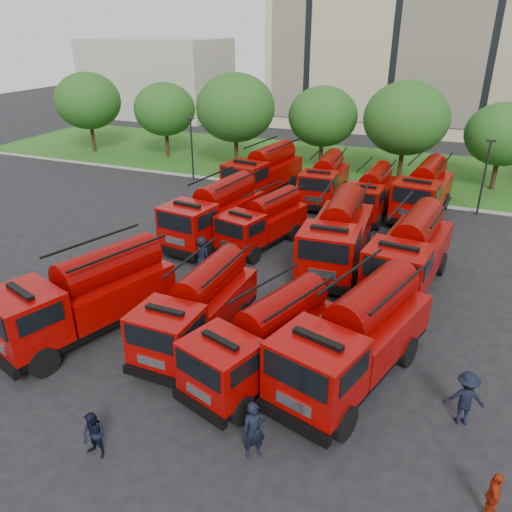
{
  "coord_description": "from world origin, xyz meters",
  "views": [
    {
      "loc": [
        10.23,
        -18.24,
        11.93
      ],
      "look_at": [
        2.02,
        1.73,
        1.8
      ],
      "focal_mm": 35.0,
      "sensor_mm": 36.0,
      "label": 1
    }
  ],
  "objects_px": {
    "fire_truck_2": "(264,339)",
    "firefighter_4": "(203,270)",
    "fire_truck_5": "(263,221)",
    "fire_truck_1": "(198,307)",
    "fire_truck_7": "(410,252)",
    "firefighter_3": "(460,421)",
    "fire_truck_3": "(355,336)",
    "firefighter_0": "(254,455)",
    "fire_truck_10": "(371,193)",
    "fire_truck_4": "(215,212)",
    "fire_truck_6": "(338,234)",
    "firefighter_1": "(98,455)",
    "fire_truck_0": "(87,295)",
    "fire_truck_8": "(264,172)",
    "fire_truck_9": "(325,179)",
    "fire_truck_11": "(423,190)",
    "firefighter_5": "(410,287)"
  },
  "relations": [
    {
      "from": "fire_truck_10",
      "to": "fire_truck_5",
      "type": "bearing_deg",
      "value": -119.85
    },
    {
      "from": "fire_truck_9",
      "to": "firefighter_1",
      "type": "height_order",
      "value": "fire_truck_9"
    },
    {
      "from": "fire_truck_5",
      "to": "firefighter_0",
      "type": "height_order",
      "value": "fire_truck_5"
    },
    {
      "from": "fire_truck_7",
      "to": "fire_truck_8",
      "type": "distance_m",
      "value": 15.92
    },
    {
      "from": "fire_truck_1",
      "to": "fire_truck_4",
      "type": "height_order",
      "value": "fire_truck_4"
    },
    {
      "from": "fire_truck_7",
      "to": "firefighter_3",
      "type": "height_order",
      "value": "fire_truck_7"
    },
    {
      "from": "fire_truck_7",
      "to": "fire_truck_1",
      "type": "bearing_deg",
      "value": -124.44
    },
    {
      "from": "fire_truck_11",
      "to": "firefighter_3",
      "type": "bearing_deg",
      "value": -74.02
    },
    {
      "from": "fire_truck_3",
      "to": "firefighter_1",
      "type": "relative_size",
      "value": 5.12
    },
    {
      "from": "firefighter_0",
      "to": "firefighter_1",
      "type": "relative_size",
      "value": 1.21
    },
    {
      "from": "fire_truck_5",
      "to": "firefighter_5",
      "type": "xyz_separation_m",
      "value": [
        8.66,
        -2.12,
        -1.49
      ]
    },
    {
      "from": "fire_truck_6",
      "to": "firefighter_4",
      "type": "bearing_deg",
      "value": -156.3
    },
    {
      "from": "fire_truck_11",
      "to": "firefighter_5",
      "type": "relative_size",
      "value": 4.94
    },
    {
      "from": "fire_truck_2",
      "to": "firefighter_3",
      "type": "relative_size",
      "value": 3.64
    },
    {
      "from": "fire_truck_3",
      "to": "firefighter_0",
      "type": "height_order",
      "value": "fire_truck_3"
    },
    {
      "from": "fire_truck_0",
      "to": "fire_truck_10",
      "type": "height_order",
      "value": "fire_truck_0"
    },
    {
      "from": "fire_truck_4",
      "to": "fire_truck_6",
      "type": "xyz_separation_m",
      "value": [
        7.6,
        -0.68,
        0.08
      ]
    },
    {
      "from": "firefighter_0",
      "to": "fire_truck_4",
      "type": "bearing_deg",
      "value": 82.8
    },
    {
      "from": "fire_truck_8",
      "to": "firefighter_4",
      "type": "bearing_deg",
      "value": -73.94
    },
    {
      "from": "firefighter_3",
      "to": "fire_truck_1",
      "type": "bearing_deg",
      "value": -16.48
    },
    {
      "from": "fire_truck_4",
      "to": "fire_truck_11",
      "type": "height_order",
      "value": "fire_truck_11"
    },
    {
      "from": "fire_truck_2",
      "to": "fire_truck_6",
      "type": "distance_m",
      "value": 10.03
    },
    {
      "from": "firefighter_0",
      "to": "fire_truck_5",
      "type": "bearing_deg",
      "value": 72.85
    },
    {
      "from": "firefighter_3",
      "to": "firefighter_4",
      "type": "bearing_deg",
      "value": -38.37
    },
    {
      "from": "fire_truck_9",
      "to": "firefighter_3",
      "type": "distance_m",
      "value": 22.66
    },
    {
      "from": "firefighter_1",
      "to": "fire_truck_4",
      "type": "bearing_deg",
      "value": 108.99
    },
    {
      "from": "firefighter_1",
      "to": "firefighter_3",
      "type": "height_order",
      "value": "firefighter_3"
    },
    {
      "from": "fire_truck_6",
      "to": "fire_truck_7",
      "type": "bearing_deg",
      "value": -15.2
    },
    {
      "from": "fire_truck_8",
      "to": "fire_truck_10",
      "type": "relative_size",
      "value": 1.19
    },
    {
      "from": "fire_truck_1",
      "to": "firefighter_4",
      "type": "relative_size",
      "value": 3.61
    },
    {
      "from": "fire_truck_5",
      "to": "fire_truck_1",
      "type": "bearing_deg",
      "value": -69.48
    },
    {
      "from": "fire_truck_0",
      "to": "fire_truck_4",
      "type": "xyz_separation_m",
      "value": [
        0.42,
        10.88,
        -0.0
      ]
    },
    {
      "from": "fire_truck_9",
      "to": "firefighter_0",
      "type": "bearing_deg",
      "value": -82.74
    },
    {
      "from": "fire_truck_7",
      "to": "fire_truck_9",
      "type": "relative_size",
      "value": 1.13
    },
    {
      "from": "fire_truck_5",
      "to": "fire_truck_10",
      "type": "distance_m",
      "value": 8.88
    },
    {
      "from": "firefighter_3",
      "to": "fire_truck_3",
      "type": "bearing_deg",
      "value": -24.67
    },
    {
      "from": "fire_truck_10",
      "to": "firefighter_3",
      "type": "relative_size",
      "value": 3.56
    },
    {
      "from": "fire_truck_0",
      "to": "fire_truck_11",
      "type": "distance_m",
      "value": 23.13
    },
    {
      "from": "firefighter_4",
      "to": "firefighter_5",
      "type": "distance_m",
      "value": 10.63
    },
    {
      "from": "fire_truck_9",
      "to": "firefighter_3",
      "type": "bearing_deg",
      "value": -66.4
    },
    {
      "from": "firefighter_3",
      "to": "fire_truck_2",
      "type": "bearing_deg",
      "value": -10.4
    },
    {
      "from": "fire_truck_8",
      "to": "firefighter_4",
      "type": "height_order",
      "value": "fire_truck_8"
    },
    {
      "from": "fire_truck_4",
      "to": "firefighter_4",
      "type": "bearing_deg",
      "value": -64.91
    },
    {
      "from": "fire_truck_9",
      "to": "firefighter_5",
      "type": "distance_m",
      "value": 13.72
    },
    {
      "from": "fire_truck_4",
      "to": "fire_truck_8",
      "type": "xyz_separation_m",
      "value": [
        -0.47,
        9.16,
        0.06
      ]
    },
    {
      "from": "fire_truck_1",
      "to": "fire_truck_8",
      "type": "xyz_separation_m",
      "value": [
        -4.59,
        18.85,
        0.25
      ]
    },
    {
      "from": "fire_truck_1",
      "to": "fire_truck_6",
      "type": "relative_size",
      "value": 0.84
    },
    {
      "from": "fire_truck_7",
      "to": "fire_truck_8",
      "type": "height_order",
      "value": "fire_truck_8"
    },
    {
      "from": "fire_truck_6",
      "to": "firefighter_5",
      "type": "height_order",
      "value": "fire_truck_6"
    },
    {
      "from": "fire_truck_2",
      "to": "firefighter_4",
      "type": "height_order",
      "value": "fire_truck_2"
    }
  ]
}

